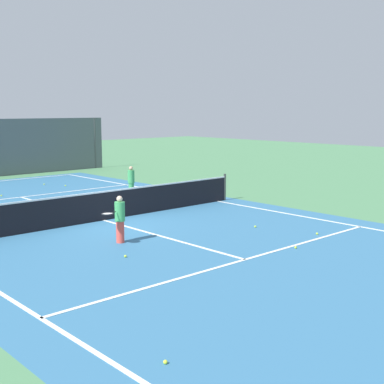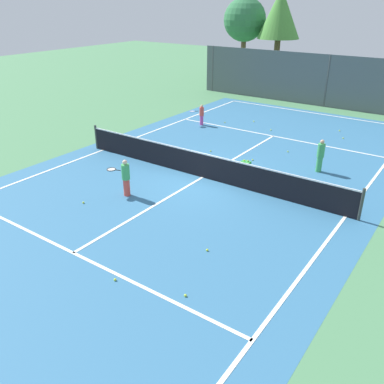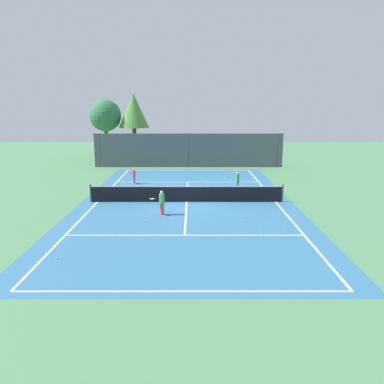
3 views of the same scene
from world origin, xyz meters
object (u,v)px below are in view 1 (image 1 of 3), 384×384
Objects in this scene: tennis_ball_2 at (75,198)px; tennis_ball_13 at (1,196)px; ball_crate at (101,205)px; tennis_ball_3 at (165,362)px; player_1 at (119,219)px; tennis_ball_5 at (317,234)px; tennis_ball_6 at (31,213)px; tennis_ball_8 at (125,256)px; tennis_ball_9 at (44,184)px; tennis_ball_10 at (296,247)px; tennis_ball_11 at (255,227)px; tennis_ball_1 at (81,206)px; tennis_ball_0 at (65,186)px; player_2 at (131,182)px.

tennis_ball_2 and tennis_ball_13 have the same top height.
ball_crate is at bearing -101.15° from tennis_ball_2.
tennis_ball_3 is at bearing -115.17° from tennis_ball_2.
player_1 is at bearing 60.43° from tennis_ball_3.
tennis_ball_5 and tennis_ball_6 have the same top height.
tennis_ball_8 is at bearing -119.63° from player_1.
player_1 is at bearing -107.56° from tennis_ball_9.
tennis_ball_2 is at bearing 64.83° from tennis_ball_3.
tennis_ball_2 is 1.00× the size of tennis_ball_3.
tennis_ball_11 is at bearing 64.54° from tennis_ball_10.
tennis_ball_5 is at bearing -72.21° from tennis_ball_1.
tennis_ball_11 is at bearing -90.33° from tennis_ball_0.
player_1 is at bearing -94.64° from tennis_ball_13.
tennis_ball_11 is (5.04, 0.01, 0.00)m from tennis_ball_8.
tennis_ball_11 is (4.28, -1.32, -0.66)m from player_1.
ball_crate is at bearing -101.29° from tennis_ball_9.
tennis_ball_8 is (-5.56, -7.38, -0.65)m from player_2.
tennis_ball_3 is (-3.61, -6.36, -0.66)m from player_1.
tennis_ball_2 is (-1.46, -3.42, 0.00)m from tennis_ball_0.
player_2 is 9.26m from tennis_ball_8.
tennis_ball_6 is at bearing 83.87° from tennis_ball_8.
tennis_ball_5 is 1.99m from tennis_ball_11.
player_2 is at bearing -84.70° from tennis_ball_0.
ball_crate is at bearing 95.69° from tennis_ball_10.
tennis_ball_0 is 1.28m from tennis_ball_9.
tennis_ball_9 is 15.80m from tennis_ball_10.
tennis_ball_10 is (0.82, -8.26, -0.15)m from ball_crate.
tennis_ball_0 is 19.00m from tennis_ball_3.
tennis_ball_0 is 14.11m from tennis_ball_5.
player_2 is 2.84m from tennis_ball_1.
player_1 is 20.26× the size of tennis_ball_0.
tennis_ball_0 and tennis_ball_9 have the same top height.
ball_crate is 6.45× the size of tennis_ball_10.
tennis_ball_5 is 13.91m from tennis_ball_13.
tennis_ball_8 and tennis_ball_9 have the same top height.
player_1 is 20.26× the size of tennis_ball_1.
tennis_ball_2 is 1.00× the size of tennis_ball_11.
tennis_ball_3 is 9.08m from tennis_ball_5.
tennis_ball_6 is at bearing -129.15° from tennis_ball_0.
player_1 is at bearing -111.15° from tennis_ball_2.
tennis_ball_3 is at bearing -158.71° from tennis_ball_10.
tennis_ball_5 is at bearing -89.35° from player_2.
tennis_ball_2 is at bearing 143.29° from player_2.
tennis_ball_3 and tennis_ball_10 have the same top height.
ball_crate reaches higher than tennis_ball_8.
tennis_ball_3 is 1.00× the size of tennis_ball_6.
tennis_ball_3 is (-5.68, -11.98, 0.00)m from tennis_ball_1.
tennis_ball_0 and tennis_ball_1 have the same top height.
tennis_ball_2 is 10.87m from tennis_ball_5.
tennis_ball_2 and tennis_ball_9 have the same top height.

